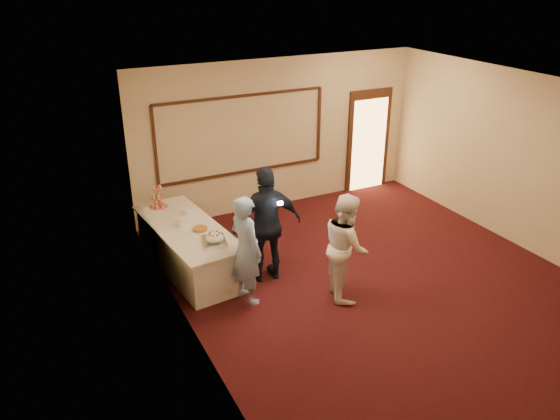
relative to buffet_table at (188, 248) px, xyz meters
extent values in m
plane|color=black|center=(2.52, -1.76, -0.39)|extent=(7.00, 7.00, 0.00)
cube|color=beige|center=(2.52, 1.74, 1.11)|extent=(6.00, 0.04, 3.00)
cube|color=beige|center=(-0.48, -1.76, 1.11)|extent=(0.04, 7.00, 3.00)
cube|color=beige|center=(5.52, -1.76, 1.11)|extent=(0.04, 7.00, 3.00)
cube|color=white|center=(2.52, -1.76, 2.61)|extent=(6.00, 7.00, 0.04)
cube|color=#33170F|center=(1.72, 1.71, 0.46)|extent=(3.40, 0.04, 0.05)
cube|color=#33170F|center=(1.72, 1.71, 1.96)|extent=(3.40, 0.04, 0.05)
cube|color=#33170F|center=(0.02, 1.71, 1.21)|extent=(0.05, 0.04, 1.50)
cube|color=#33170F|center=(3.42, 1.71, 1.21)|extent=(0.05, 0.04, 1.50)
cube|color=#33170F|center=(4.67, 1.70, 0.71)|extent=(1.05, 0.06, 2.20)
cube|color=#FFBF66|center=(4.67, 1.67, 0.61)|extent=(0.85, 0.02, 2.00)
cube|color=white|center=(0.00, 0.00, -0.02)|extent=(1.09, 2.42, 0.74)
cube|color=white|center=(0.00, 0.00, 0.37)|extent=(1.21, 2.56, 0.03)
cube|color=#B5B8BC|center=(0.20, -0.75, 0.40)|extent=(0.40, 0.47, 0.04)
ellipsoid|color=white|center=(0.20, -0.75, 0.48)|extent=(0.27, 0.27, 0.12)
cube|color=silver|center=(0.29, -0.63, 0.42)|extent=(0.10, 0.29, 0.01)
cylinder|color=#E05558|center=(-0.19, 0.96, 0.59)|extent=(0.02, 0.02, 0.41)
cylinder|color=#E05558|center=(-0.19, 0.96, 0.39)|extent=(0.30, 0.30, 0.01)
cylinder|color=#E05558|center=(-0.19, 0.96, 0.55)|extent=(0.23, 0.23, 0.01)
cylinder|color=#E05558|center=(-0.19, 0.96, 0.71)|extent=(0.16, 0.16, 0.01)
cylinder|color=white|center=(-0.06, 0.06, 0.45)|extent=(0.17, 0.17, 0.14)
cylinder|color=white|center=(-0.06, 0.06, 0.52)|extent=(0.17, 0.17, 0.01)
cylinder|color=white|center=(0.11, 0.33, 0.46)|extent=(0.18, 0.18, 0.15)
cylinder|color=white|center=(0.11, 0.33, 0.53)|extent=(0.19, 0.19, 0.01)
cylinder|color=white|center=(0.15, -0.25, 0.39)|extent=(0.27, 0.27, 0.01)
cylinder|color=olive|center=(0.15, -0.25, 0.42)|extent=(0.23, 0.23, 0.04)
imported|color=#8BB0E1|center=(0.49, -1.26, 0.45)|extent=(0.53, 0.69, 1.67)
imported|color=white|center=(1.87, -1.77, 0.43)|extent=(0.84, 0.95, 1.63)
imported|color=black|center=(1.04, -0.83, 0.55)|extent=(1.13, 0.55, 1.87)
cube|color=white|center=(1.12, -1.11, 1.00)|extent=(0.07, 0.04, 0.05)
camera|label=1|loc=(-2.17, -7.66, 4.21)|focal=35.00mm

